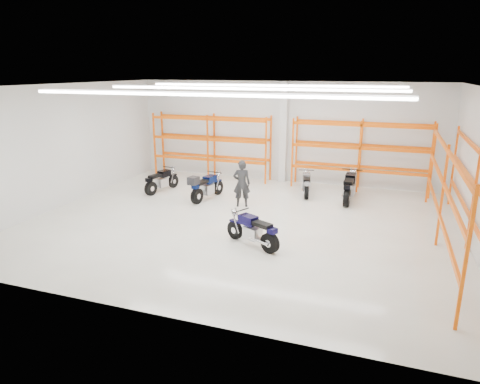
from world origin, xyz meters
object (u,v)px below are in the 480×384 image
(motorcycle_main, at_px, (254,232))
(motorcycle_back_a, at_px, (161,181))
(motorcycle_back_b, at_px, (205,187))
(motorcycle_back_c, at_px, (306,185))
(standing_man, at_px, (242,184))
(motorcycle_back_d, at_px, (349,188))
(structural_column, at_px, (283,133))

(motorcycle_main, distance_m, motorcycle_back_a, 6.92)
(motorcycle_back_b, xyz_separation_m, motorcycle_back_c, (3.63, 2.06, -0.09))
(motorcycle_main, bearing_deg, motorcycle_back_c, 85.88)
(motorcycle_back_a, bearing_deg, motorcycle_main, -37.90)
(motorcycle_back_b, xyz_separation_m, standing_man, (1.62, -0.26, 0.36))
(motorcycle_back_c, relative_size, motorcycle_back_d, 0.81)
(motorcycle_back_b, bearing_deg, motorcycle_back_d, 17.74)
(motorcycle_main, distance_m, motorcycle_back_d, 5.90)
(motorcycle_back_d, bearing_deg, standing_man, -152.20)
(motorcycle_back_d, bearing_deg, motorcycle_back_c, 169.16)
(motorcycle_back_c, bearing_deg, motorcycle_main, -94.12)
(motorcycle_main, xyz_separation_m, motorcycle_back_a, (-5.46, 4.25, -0.01))
(motorcycle_back_a, height_order, standing_man, standing_man)
(motorcycle_back_b, distance_m, motorcycle_back_d, 5.65)
(motorcycle_back_a, relative_size, structural_column, 0.44)
(motorcycle_back_a, relative_size, motorcycle_back_c, 1.04)
(motorcycle_main, relative_size, motorcycle_back_c, 0.98)
(motorcycle_back_c, bearing_deg, structural_column, 128.20)
(motorcycle_main, bearing_deg, standing_man, 114.39)
(motorcycle_main, bearing_deg, structural_column, 97.74)
(structural_column, bearing_deg, motorcycle_back_c, -51.80)
(motorcycle_back_b, height_order, motorcycle_back_d, motorcycle_back_d)
(motorcycle_back_a, relative_size, motorcycle_back_b, 0.92)
(motorcycle_back_a, xyz_separation_m, structural_column, (4.41, 3.43, 1.79))
(motorcycle_back_b, height_order, motorcycle_back_c, motorcycle_back_b)
(motorcycle_back_b, height_order, standing_man, standing_man)
(motorcycle_back_b, relative_size, structural_column, 0.48)
(motorcycle_back_a, distance_m, motorcycle_back_c, 6.08)
(motorcycle_main, xyz_separation_m, motorcycle_back_d, (2.17, 5.49, 0.08))
(motorcycle_back_a, distance_m, standing_man, 3.96)
(motorcycle_back_a, height_order, motorcycle_back_c, motorcycle_back_a)
(standing_man, distance_m, structural_column, 4.43)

